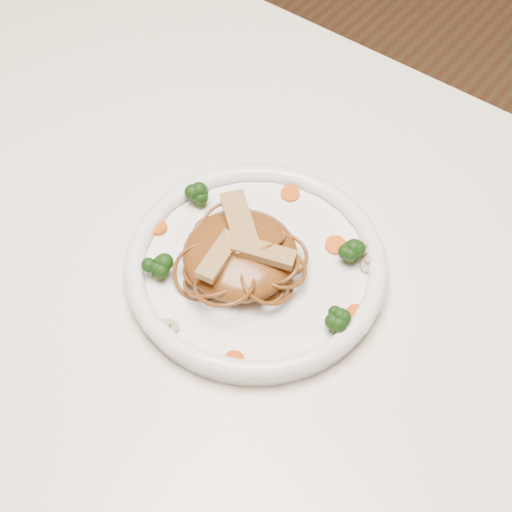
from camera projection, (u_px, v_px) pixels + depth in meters
The scene contains 19 objects.
table at pixel (222, 331), 0.83m from camera, with size 1.20×0.80×0.75m.
plate at pixel (256, 269), 0.75m from camera, with size 0.26×0.26×0.02m, color white.
noodle_mound at pixel (240, 254), 0.73m from camera, with size 0.11×0.11×0.04m, color brown.
chicken_a at pixel (264, 252), 0.70m from camera, with size 0.06×0.02×0.01m, color tan.
chicken_b at pixel (240, 223), 0.72m from camera, with size 0.07×0.02×0.01m, color tan.
chicken_c at pixel (219, 256), 0.70m from camera, with size 0.06×0.02×0.01m, color tan.
broccoli_0 at pixel (352, 249), 0.73m from camera, with size 0.03×0.03×0.03m, color #12370B, non-canonical shape.
broccoli_1 at pixel (200, 196), 0.78m from camera, with size 0.02×0.02×0.03m, color #12370B, non-canonical shape.
broccoli_2 at pixel (157, 266), 0.72m from camera, with size 0.03×0.03×0.03m, color #12370B, non-canonical shape.
broccoli_3 at pixel (338, 321), 0.68m from camera, with size 0.03×0.03×0.03m, color #12370B, non-canonical shape.
carrot_0 at pixel (335, 245), 0.75m from camera, with size 0.02×0.02×0.01m, color #D64907.
carrot_1 at pixel (158, 228), 0.77m from camera, with size 0.02×0.02×0.01m, color #D64907.
carrot_2 at pixel (356, 313), 0.70m from camera, with size 0.02×0.02×0.01m, color #D64907.
carrot_3 at pixel (290, 194), 0.79m from camera, with size 0.02×0.02×0.01m, color #D64907.
carrot_4 at pixel (234, 360), 0.67m from camera, with size 0.02×0.02×0.01m, color #D64907.
mushroom_0 at pixel (168, 327), 0.69m from camera, with size 0.02×0.02×0.01m, color beige.
mushroom_1 at pixel (368, 264), 0.74m from camera, with size 0.02×0.02×0.01m, color beige.
mushroom_2 at pixel (199, 192), 0.79m from camera, with size 0.03×0.03×0.01m, color beige.
mushroom_3 at pixel (364, 247), 0.75m from camera, with size 0.03×0.03×0.01m, color beige.
Camera 1 is at (0.29, -0.32, 1.36)m, focal length 52.70 mm.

